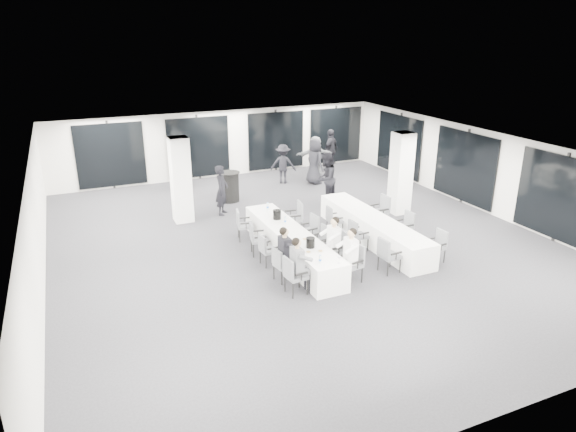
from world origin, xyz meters
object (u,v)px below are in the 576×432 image
object	(u,v)px
chair_main_left_far	(243,223)
chair_side_left_near	(387,253)
chair_main_left_near	(293,273)
chair_side_left_far	(333,218)
ice_bucket_far	(277,215)
cocktail_table	(230,187)
chair_side_left_mid	(357,233)
standing_guest_e	(315,159)
banquet_table_main	(291,244)
chair_main_right_fourth	(310,229)
chair_main_right_mid	(322,239)
standing_guest_c	(283,161)
chair_side_right_near	(438,244)
chair_main_left_fourth	(256,237)
standing_guest_a	(222,187)
ice_bucket_near	(310,243)
standing_guest_d	(331,147)
chair_main_right_near	(354,261)
chair_main_left_second	(281,263)
standing_guest_f	(315,153)
chair_main_right_far	(295,216)
standing_guest_g	(179,163)
standing_guest_h	(405,166)
standing_guest_b	(326,175)
chair_main_left_mid	(266,248)
chair_main_right_second	(337,247)
chair_side_right_mid	(406,225)
chair_side_right_far	(381,209)

from	to	relation	value
chair_main_left_far	chair_side_left_near	xyz separation A→B (m)	(2.70, -3.62, 0.01)
chair_main_left_near	chair_side_left_far	size ratio (longest dim) A/B	1.09
ice_bucket_far	cocktail_table	bearing A→B (deg)	91.07
chair_side_left_mid	standing_guest_e	xyz separation A→B (m)	(1.95, 6.60, 0.52)
cocktail_table	chair_main_left_near	size ratio (longest dim) A/B	1.15
banquet_table_main	chair_side_left_mid	bearing A→B (deg)	-10.65
chair_main_right_fourth	chair_main_right_mid	bearing A→B (deg)	174.50
standing_guest_c	cocktail_table	bearing A→B (deg)	54.61
chair_main_right_mid	chair_side_right_near	world-z (taller)	chair_side_right_near
chair_main_left_fourth	banquet_table_main	bearing A→B (deg)	68.95
cocktail_table	ice_bucket_far	bearing A→B (deg)	-88.93
banquet_table_main	standing_guest_c	bearing A→B (deg)	68.52
standing_guest_a	ice_bucket_near	distance (m)	5.39
standing_guest_d	ice_bucket_far	world-z (taller)	standing_guest_d
chair_main_right_near	cocktail_table	bearing A→B (deg)	-3.09
chair_main_left_second	standing_guest_f	distance (m)	10.01
chair_main_right_far	standing_guest_g	xyz separation A→B (m)	(-2.20, 6.27, 0.46)
standing_guest_g	cocktail_table	bearing A→B (deg)	-47.41
chair_side_left_mid	standing_guest_f	world-z (taller)	standing_guest_f
standing_guest_f	standing_guest_h	distance (m)	3.90
chair_main_right_near	standing_guest_b	bearing A→B (deg)	-31.03
standing_guest_c	chair_side_right_near	bearing A→B (deg)	123.38
chair_main_right_near	chair_main_left_mid	bearing A→B (deg)	33.98
chair_main_right_second	chair_main_right_fourth	world-z (taller)	chair_main_right_second
chair_side_right_mid	standing_guest_c	xyz separation A→B (m)	(-0.86, 7.20, 0.37)
chair_side_left_near	standing_guest_a	distance (m)	6.61
chair_side_right_far	ice_bucket_far	distance (m)	3.54
standing_guest_a	standing_guest_b	distance (m)	3.77
chair_main_left_mid	chair_main_right_fourth	size ratio (longest dim) A/B	0.92
chair_side_left_far	chair_main_left_mid	bearing A→B (deg)	-59.76
banquet_table_main	chair_main_left_fourth	size ratio (longest dim) A/B	5.36
chair_main_left_near	chair_side_left_mid	bearing A→B (deg)	115.74
chair_main_right_near	standing_guest_a	bearing A→B (deg)	4.27
chair_side_right_far	standing_guest_b	bearing A→B (deg)	10.97
chair_main_right_near	chair_side_right_near	world-z (taller)	chair_main_right_near
chair_main_right_fourth	ice_bucket_far	bearing A→B (deg)	48.46
standing_guest_c	chair_main_right_fourth	bearing A→B (deg)	101.45
standing_guest_e	ice_bucket_near	xyz separation A→B (m)	(-3.82, -7.41, -0.17)
chair_main_right_second	standing_guest_d	bearing A→B (deg)	-24.10
chair_side_right_near	standing_guest_e	distance (m)	8.12
chair_main_left_far	standing_guest_h	world-z (taller)	standing_guest_h
chair_main_right_fourth	standing_guest_b	distance (m)	3.95
chair_main_right_mid	ice_bucket_near	world-z (taller)	ice_bucket_near
banquet_table_main	chair_side_left_near	world-z (taller)	chair_side_left_near
chair_main_right_mid	chair_side_left_near	distance (m)	1.94
standing_guest_a	standing_guest_e	distance (m)	4.99
chair_main_left_second	standing_guest_c	xyz separation A→B (m)	(3.51, 8.06, 0.40)
chair_main_left_mid	standing_guest_f	xyz separation A→B (m)	(5.21, 7.52, 0.49)
chair_main_right_second	standing_guest_h	world-z (taller)	standing_guest_h
chair_main_right_mid	standing_guest_f	bearing A→B (deg)	-34.97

